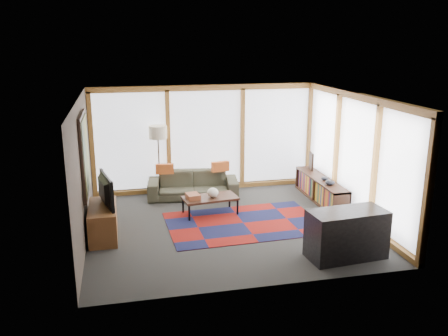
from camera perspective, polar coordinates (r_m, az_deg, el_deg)
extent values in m
plane|color=#2A2A28|center=(9.66, 0.52, -6.92)|extent=(5.50, 5.50, 0.00)
cube|color=#433B31|center=(9.05, -16.67, -0.44)|extent=(0.04, 5.00, 2.60)
cube|color=#433B31|center=(6.95, 5.21, -4.61)|extent=(5.50, 0.04, 2.60)
cube|color=silver|center=(9.00, 0.56, 8.57)|extent=(5.50, 5.00, 0.04)
cube|color=white|center=(11.60, -2.22, 3.60)|extent=(5.30, 0.02, 2.35)
cube|color=white|center=(10.20, 15.61, 1.38)|extent=(0.02, 4.80, 2.35)
cube|color=black|center=(9.28, -16.46, 1.55)|extent=(0.05, 1.35, 1.55)
cube|color=gold|center=(9.28, -16.28, 1.57)|extent=(0.02, 1.20, 1.40)
cube|color=maroon|center=(9.77, 2.34, -6.63)|extent=(3.14, 2.09, 0.01)
imported|color=#333325|center=(11.25, -3.75, -2.03)|extent=(2.20, 1.09, 0.62)
cube|color=#BF5522|center=(11.08, -7.15, -0.10)|extent=(0.43, 0.16, 0.23)
cube|color=#BF5522|center=(11.20, -0.45, 0.19)|extent=(0.43, 0.18, 0.23)
cube|color=brown|center=(10.04, -3.75, -3.41)|extent=(0.31, 0.36, 0.11)
ellipsoid|color=beige|center=(10.10, -1.36, -2.98)|extent=(0.29, 0.29, 0.21)
ellipsoid|color=black|center=(10.66, 12.62, -1.71)|extent=(0.22, 0.22, 0.11)
ellipsoid|color=black|center=(10.97, 12.04, -1.24)|extent=(0.20, 0.20, 0.08)
cube|color=black|center=(11.75, 10.45, 0.81)|extent=(0.09, 0.33, 0.42)
cube|color=brown|center=(9.32, -14.34, -6.26)|extent=(0.51, 1.22, 0.61)
imported|color=black|center=(9.17, -14.55, -2.66)|extent=(0.35, 1.03, 0.59)
cube|color=black|center=(8.46, 14.54, -7.71)|extent=(1.38, 0.74, 0.84)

